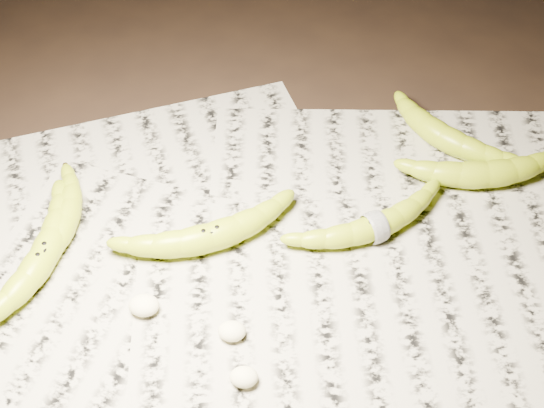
{
  "coord_description": "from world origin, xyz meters",
  "views": [
    {
      "loc": [
        0.01,
        -0.62,
        0.75
      ],
      "look_at": [
        -0.02,
        0.03,
        0.05
      ],
      "focal_mm": 50.0,
      "sensor_mm": 36.0,
      "label": 1
    }
  ],
  "objects_px": {
    "banana_taped": "(375,225)",
    "banana_upper_b": "(443,135)",
    "banana_left_a": "(42,256)",
    "banana_center": "(210,235)",
    "banana_upper_a": "(486,172)",
    "banana_left_b": "(64,221)"
  },
  "relations": [
    {
      "from": "banana_left_b",
      "to": "banana_upper_b",
      "type": "relative_size",
      "value": 0.94
    },
    {
      "from": "banana_center",
      "to": "banana_upper_a",
      "type": "bearing_deg",
      "value": -3.59
    },
    {
      "from": "banana_taped",
      "to": "banana_upper_b",
      "type": "height_order",
      "value": "banana_upper_b"
    },
    {
      "from": "banana_left_a",
      "to": "banana_center",
      "type": "height_order",
      "value": "banana_center"
    },
    {
      "from": "banana_left_a",
      "to": "banana_left_b",
      "type": "xyz_separation_m",
      "value": [
        0.01,
        0.06,
        -0.0
      ]
    },
    {
      "from": "banana_upper_a",
      "to": "banana_upper_b",
      "type": "distance_m",
      "value": 0.09
    },
    {
      "from": "banana_taped",
      "to": "banana_upper_b",
      "type": "distance_m",
      "value": 0.2
    },
    {
      "from": "banana_center",
      "to": "banana_taped",
      "type": "height_order",
      "value": "banana_center"
    },
    {
      "from": "banana_left_b",
      "to": "banana_upper_a",
      "type": "relative_size",
      "value": 0.85
    },
    {
      "from": "banana_taped",
      "to": "banana_upper_b",
      "type": "relative_size",
      "value": 1.11
    },
    {
      "from": "banana_left_b",
      "to": "banana_upper_a",
      "type": "xyz_separation_m",
      "value": [
        0.55,
        0.11,
        0.0
      ]
    },
    {
      "from": "banana_upper_a",
      "to": "banana_left_b",
      "type": "bearing_deg",
      "value": -176.9
    },
    {
      "from": "banana_left_a",
      "to": "banana_upper_b",
      "type": "height_order",
      "value": "same"
    },
    {
      "from": "banana_upper_a",
      "to": "banana_left_a",
      "type": "bearing_deg",
      "value": -171.49
    },
    {
      "from": "banana_taped",
      "to": "banana_upper_a",
      "type": "relative_size",
      "value": 1.01
    },
    {
      "from": "banana_left_b",
      "to": "banana_taped",
      "type": "bearing_deg",
      "value": -84.63
    },
    {
      "from": "banana_center",
      "to": "banana_upper_b",
      "type": "relative_size",
      "value": 1.16
    },
    {
      "from": "banana_left_a",
      "to": "banana_taped",
      "type": "relative_size",
      "value": 1.05
    },
    {
      "from": "banana_upper_b",
      "to": "banana_left_a",
      "type": "bearing_deg",
      "value": -113.01
    },
    {
      "from": "banana_left_a",
      "to": "banana_center",
      "type": "distance_m",
      "value": 0.21
    },
    {
      "from": "banana_left_a",
      "to": "banana_upper_a",
      "type": "xyz_separation_m",
      "value": [
        0.56,
        0.17,
        0.0
      ]
    },
    {
      "from": "banana_center",
      "to": "banana_upper_a",
      "type": "distance_m",
      "value": 0.38
    }
  ]
}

